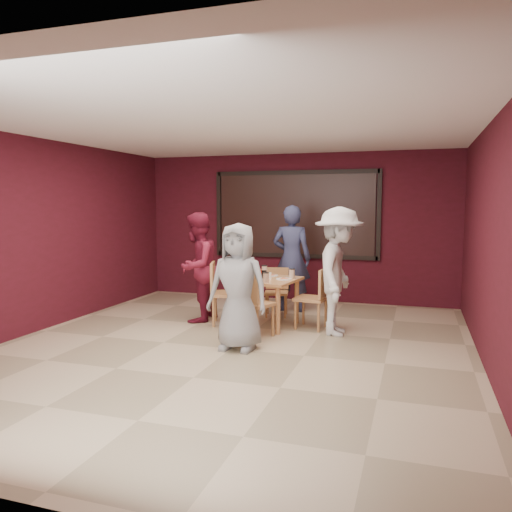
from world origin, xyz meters
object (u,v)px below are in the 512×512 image
(dining_table, at_px, (265,284))
(diner_front, at_px, (238,287))
(chair_back, at_px, (277,289))
(chair_right, at_px, (316,295))
(chair_left, at_px, (221,289))
(diner_left, at_px, (197,267))
(diner_back, at_px, (292,258))
(diner_right, at_px, (339,271))
(chair_front, at_px, (251,300))

(dining_table, bearing_deg, diner_front, -88.82)
(dining_table, relative_size, chair_back, 1.32)
(chair_right, xyz_separation_m, diner_front, (-0.74, -1.33, 0.29))
(chair_back, distance_m, chair_left, 1.08)
(chair_back, bearing_deg, diner_left, -145.03)
(chair_right, height_order, diner_back, diner_back)
(chair_right, bearing_deg, diner_left, -177.97)
(dining_table, distance_m, chair_back, 0.79)
(diner_back, relative_size, diner_right, 1.01)
(chair_back, height_order, diner_right, diner_right)
(chair_right, relative_size, diner_back, 0.49)
(dining_table, relative_size, chair_left, 1.08)
(chair_right, distance_m, diner_front, 1.55)
(dining_table, height_order, chair_left, chair_left)
(dining_table, distance_m, diner_front, 1.27)
(diner_right, bearing_deg, chair_right, 57.46)
(dining_table, bearing_deg, diner_left, 179.93)
(dining_table, distance_m, chair_left, 0.69)
(dining_table, xyz_separation_m, diner_right, (1.13, -0.15, 0.26))
(chair_left, xyz_separation_m, diner_right, (1.80, -0.05, 0.36))
(chair_back, relative_size, chair_right, 0.87)
(dining_table, height_order, chair_back, dining_table)
(dining_table, height_order, diner_front, diner_front)
(diner_right, bearing_deg, chair_back, 50.36)
(chair_back, height_order, chair_right, chair_right)
(chair_front, height_order, diner_left, diner_left)
(chair_left, bearing_deg, diner_left, 167.69)
(chair_back, relative_size, diner_left, 0.46)
(chair_left, relative_size, diner_right, 0.53)
(chair_back, distance_m, diner_back, 0.65)
(diner_back, bearing_deg, diner_front, 87.37)
(chair_left, xyz_separation_m, chair_right, (1.44, 0.16, -0.03))
(diner_back, bearing_deg, chair_left, 57.80)
(dining_table, relative_size, chair_front, 1.11)
(chair_left, relative_size, diner_front, 0.60)
(chair_right, bearing_deg, chair_back, 138.94)
(dining_table, xyz_separation_m, diner_left, (-1.12, 0.00, 0.22))
(chair_front, relative_size, chair_left, 0.98)
(chair_front, distance_m, chair_left, 0.94)
(chair_front, relative_size, diner_front, 0.58)
(diner_front, relative_size, diner_right, 0.89)
(chair_front, xyz_separation_m, chair_left, (-0.70, 0.63, 0.01))
(diner_left, bearing_deg, chair_front, 59.84)
(chair_front, relative_size, diner_right, 0.52)
(diner_left, bearing_deg, chair_right, 94.37)
(diner_left, xyz_separation_m, diner_right, (2.25, -0.15, 0.05))
(chair_right, height_order, diner_front, diner_front)
(diner_left, bearing_deg, diner_front, 44.58)
(diner_front, bearing_deg, diner_right, 46.85)
(chair_left, distance_m, diner_back, 1.56)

